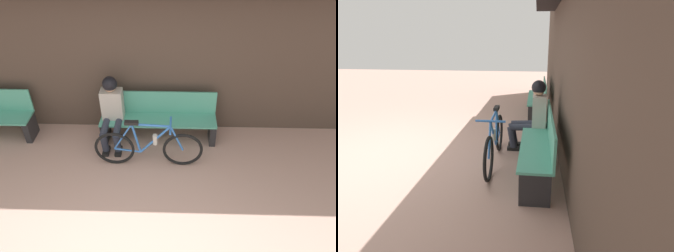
# 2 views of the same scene
# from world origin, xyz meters

# --- Properties ---
(ground_plane) EXTENTS (24.00, 24.00, 0.00)m
(ground_plane) POSITION_xyz_m (0.00, 0.00, 0.00)
(ground_plane) COLOR tan
(storefront_wall) EXTENTS (12.00, 0.56, 3.20)m
(storefront_wall) POSITION_xyz_m (0.00, 2.68, 1.66)
(storefront_wall) COLOR #4C3D33
(storefront_wall) RESTS_ON ground_plane
(park_bench_near) EXTENTS (1.88, 0.42, 0.82)m
(park_bench_near) POSITION_xyz_m (0.20, 2.33, 0.39)
(park_bench_near) COLOR #51A88E
(park_bench_near) RESTS_ON ground_plane
(bicycle) EXTENTS (1.63, 0.40, 0.82)m
(bicycle) POSITION_xyz_m (0.09, 1.67, 0.34)
(bicycle) COLOR black
(bicycle) RESTS_ON ground_plane
(person_seated) EXTENTS (0.34, 0.63, 1.17)m
(person_seated) POSITION_xyz_m (-0.53, 2.22, 0.67)
(person_seated) COLOR #2D3342
(person_seated) RESTS_ON ground_plane
(park_bench_far) EXTENTS (1.82, 0.42, 0.82)m
(park_bench_far) POSITION_xyz_m (-2.82, 2.33, 0.39)
(park_bench_far) COLOR #51A88E
(park_bench_far) RESTS_ON ground_plane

